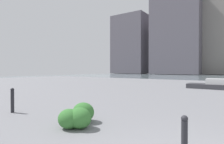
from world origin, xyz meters
TOP-DOWN VIEW (x-y plane):
  - building_slab at (5.54, -67.55)m, footprint 10.02×10.57m
  - building_annex at (18.31, -61.99)m, footprint 15.87×10.45m
  - building_highrise at (36.48, -62.73)m, footprint 13.60×10.24m
  - bollard_near at (0.78, -1.17)m, footprint 0.13×0.13m
  - bollard_mid at (6.75, -0.90)m, footprint 0.13×0.13m
  - shrub_low at (3.65, -0.85)m, footprint 0.62×0.56m
  - shrub_round at (3.79, -1.53)m, footprint 0.68×0.62m
  - shrub_wide at (3.43, -1.02)m, footprint 0.66×0.59m
  - boat at (1.51, -14.51)m, footprint 4.46×1.66m

SIDE VIEW (x-z plane):
  - boat at x=1.51m, z-range -0.26..0.69m
  - shrub_low at x=3.65m, z-range 0.00..0.53m
  - shrub_wide at x=3.43m, z-range 0.00..0.56m
  - shrub_round at x=3.79m, z-range 0.00..0.58m
  - bollard_near at x=0.78m, z-range 0.02..0.72m
  - bollard_mid at x=6.75m, z-range 0.02..0.92m
  - building_highrise at x=36.48m, z-range 0.00..22.90m
  - building_annex at x=18.31m, z-range -1.03..27.34m
  - building_slab at x=5.54m, z-range -1.03..29.01m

